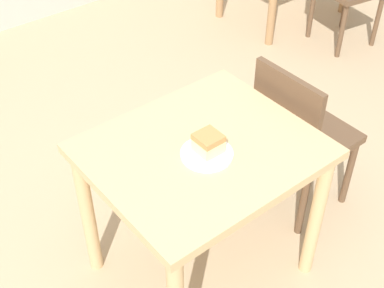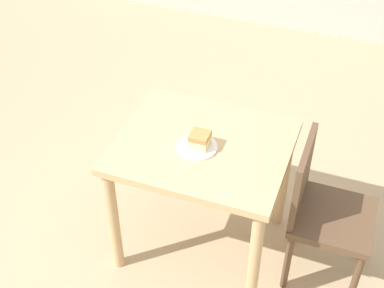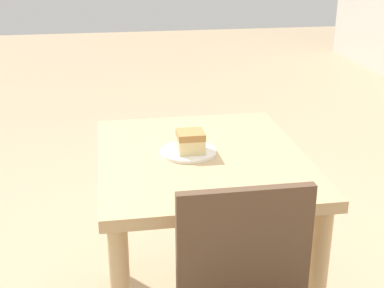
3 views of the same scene
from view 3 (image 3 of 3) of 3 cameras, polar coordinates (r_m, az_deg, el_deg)
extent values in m
cube|color=tan|center=(1.92, 0.99, -1.65)|extent=(0.86, 0.73, 0.04)
cylinder|color=tan|center=(2.39, -8.21, -6.83)|extent=(0.06, 0.06, 0.70)
cylinder|color=tan|center=(2.47, 6.57, -5.72)|extent=(0.06, 0.06, 0.70)
cube|color=brown|center=(1.52, 5.60, -11.48)|extent=(0.03, 0.38, 0.40)
cylinder|color=white|center=(1.91, -0.40, -0.83)|extent=(0.20, 0.20, 0.01)
cube|color=beige|center=(1.89, -0.16, -0.07)|extent=(0.09, 0.09, 0.05)
cube|color=#B27F47|center=(1.88, -0.16, 0.99)|extent=(0.09, 0.09, 0.02)
camera|label=1|loc=(2.93, -30.99, 30.69)|focal=50.00mm
camera|label=2|loc=(2.16, -77.39, 33.55)|focal=50.00mm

